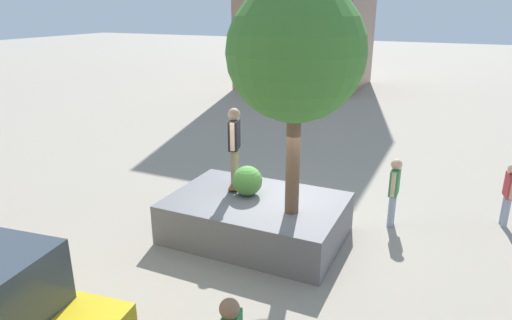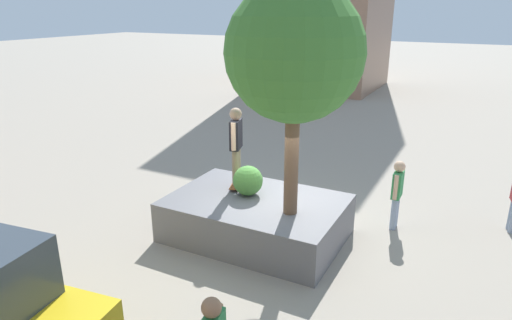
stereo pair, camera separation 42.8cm
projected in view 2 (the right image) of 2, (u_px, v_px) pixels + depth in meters
name	position (u px, v px, depth m)	size (l,w,h in m)	color
ground_plane	(277.00, 232.00, 10.22)	(120.00, 120.00, 0.00)	#9E9384
planter_ledge	(256.00, 218.00, 9.91)	(3.72, 2.53, 0.89)	slate
plaza_tree	(294.00, 54.00, 8.12)	(2.56, 2.56, 4.45)	brown
boxwood_shrub	(248.00, 181.00, 9.90)	(0.66, 0.66, 0.66)	#4C8C3D
skateboard	(237.00, 184.00, 10.47)	(0.46, 0.83, 0.07)	brown
skateboarder	(236.00, 141.00, 10.13)	(0.33, 0.58, 1.78)	#847056
pedestrian_crossing	(397.00, 190.00, 10.13)	(0.25, 0.55, 1.63)	#8C9EB7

